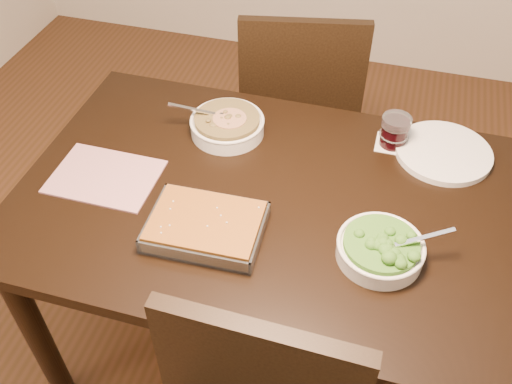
{
  "coord_description": "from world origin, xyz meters",
  "views": [
    {
      "loc": [
        0.26,
        -1.06,
        1.86
      ],
      "look_at": [
        -0.03,
        -0.04,
        0.8
      ],
      "focal_mm": 40.0,
      "sensor_mm": 36.0,
      "label": 1
    }
  ],
  "objects_px": {
    "dinner_plate": "(443,152)",
    "stew_bowl": "(227,124)",
    "baking_dish": "(206,226)",
    "broccoli_bowl": "(380,248)",
    "chair_far": "(300,104)",
    "wine_tumbler": "(395,130)",
    "table": "(271,221)"
  },
  "relations": [
    {
      "from": "baking_dish",
      "to": "chair_far",
      "type": "bearing_deg",
      "value": 84.75
    },
    {
      "from": "baking_dish",
      "to": "stew_bowl",
      "type": "bearing_deg",
      "value": 98.26
    },
    {
      "from": "wine_tumbler",
      "to": "chair_far",
      "type": "distance_m",
      "value": 0.62
    },
    {
      "from": "dinner_plate",
      "to": "stew_bowl",
      "type": "bearing_deg",
      "value": -173.45
    },
    {
      "from": "stew_bowl",
      "to": "table",
      "type": "bearing_deg",
      "value": -49.41
    },
    {
      "from": "table",
      "to": "wine_tumbler",
      "type": "bearing_deg",
      "value": 47.53
    },
    {
      "from": "wine_tumbler",
      "to": "dinner_plate",
      "type": "bearing_deg",
      "value": -3.04
    },
    {
      "from": "table",
      "to": "wine_tumbler",
      "type": "xyz_separation_m",
      "value": [
        0.29,
        0.32,
        0.15
      ]
    },
    {
      "from": "wine_tumbler",
      "to": "dinner_plate",
      "type": "xyz_separation_m",
      "value": [
        0.15,
        -0.01,
        -0.04
      ]
    },
    {
      "from": "stew_bowl",
      "to": "wine_tumbler",
      "type": "relative_size",
      "value": 2.58
    },
    {
      "from": "baking_dish",
      "to": "dinner_plate",
      "type": "relative_size",
      "value": 1.06
    },
    {
      "from": "stew_bowl",
      "to": "broccoli_bowl",
      "type": "bearing_deg",
      "value": -35.3
    },
    {
      "from": "wine_tumbler",
      "to": "dinner_plate",
      "type": "relative_size",
      "value": 0.34
    },
    {
      "from": "wine_tumbler",
      "to": "chair_far",
      "type": "xyz_separation_m",
      "value": [
        -0.37,
        0.42,
        -0.27
      ]
    },
    {
      "from": "stew_bowl",
      "to": "baking_dish",
      "type": "height_order",
      "value": "stew_bowl"
    },
    {
      "from": "stew_bowl",
      "to": "baking_dish",
      "type": "bearing_deg",
      "value": -79.67
    },
    {
      "from": "broccoli_bowl",
      "to": "chair_far",
      "type": "height_order",
      "value": "chair_far"
    },
    {
      "from": "baking_dish",
      "to": "wine_tumbler",
      "type": "height_order",
      "value": "wine_tumbler"
    },
    {
      "from": "table",
      "to": "broccoli_bowl",
      "type": "xyz_separation_m",
      "value": [
        0.31,
        -0.12,
        0.13
      ]
    },
    {
      "from": "stew_bowl",
      "to": "wine_tumbler",
      "type": "height_order",
      "value": "wine_tumbler"
    },
    {
      "from": "stew_bowl",
      "to": "broccoli_bowl",
      "type": "relative_size",
      "value": 1.04
    },
    {
      "from": "baking_dish",
      "to": "broccoli_bowl",
      "type": "bearing_deg",
      "value": 3.91
    },
    {
      "from": "baking_dish",
      "to": "chair_far",
      "type": "xyz_separation_m",
      "value": [
        0.05,
        0.91,
        -0.25
      ]
    },
    {
      "from": "baking_dish",
      "to": "chair_far",
      "type": "distance_m",
      "value": 0.95
    },
    {
      "from": "wine_tumbler",
      "to": "baking_dish",
      "type": "bearing_deg",
      "value": -130.65
    },
    {
      "from": "stew_bowl",
      "to": "chair_far",
      "type": "bearing_deg",
      "value": 76.13
    },
    {
      "from": "stew_bowl",
      "to": "dinner_plate",
      "type": "bearing_deg",
      "value": 6.55
    },
    {
      "from": "broccoli_bowl",
      "to": "chair_far",
      "type": "bearing_deg",
      "value": 113.96
    },
    {
      "from": "table",
      "to": "chair_far",
      "type": "bearing_deg",
      "value": 95.97
    },
    {
      "from": "table",
      "to": "dinner_plate",
      "type": "bearing_deg",
      "value": 35.09
    },
    {
      "from": "stew_bowl",
      "to": "chair_far",
      "type": "height_order",
      "value": "chair_far"
    },
    {
      "from": "table",
      "to": "stew_bowl",
      "type": "relative_size",
      "value": 5.63
    }
  ]
}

